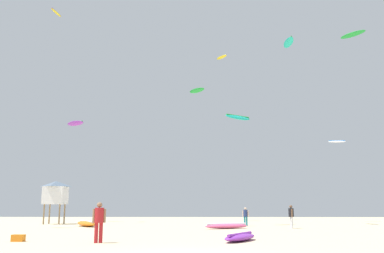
# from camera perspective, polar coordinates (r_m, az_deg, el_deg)

# --- Properties ---
(person_foreground) EXTENTS (0.58, 0.41, 1.80)m
(person_foreground) POSITION_cam_1_polar(r_m,az_deg,el_deg) (19.80, -12.50, -12.16)
(person_foreground) COLOR #B21E23
(person_foreground) RESTS_ON ground
(person_midground) EXTENTS (0.52, 0.36, 1.59)m
(person_midground) POSITION_cam_1_polar(r_m,az_deg,el_deg) (37.58, 7.28, -11.85)
(person_midground) COLOR teal
(person_midground) RESTS_ON ground
(person_left) EXTENTS (0.40, 0.58, 1.76)m
(person_left) POSITION_cam_1_polar(r_m,az_deg,el_deg) (33.79, 13.32, -11.58)
(person_left) COLOR silver
(person_left) RESTS_ON ground
(kite_grounded_near) EXTENTS (2.21, 3.31, 0.39)m
(kite_grounded_near) POSITION_cam_1_polar(r_m,az_deg,el_deg) (20.52, 6.55, -14.70)
(kite_grounded_near) COLOR purple
(kite_grounded_near) RESTS_ON ground
(kite_grounded_mid) EXTENTS (3.63, 2.35, 0.42)m
(kite_grounded_mid) POSITION_cam_1_polar(r_m,az_deg,el_deg) (32.55, 4.71, -13.32)
(kite_grounded_mid) COLOR #E5598C
(kite_grounded_mid) RESTS_ON ground
(kite_grounded_far) EXTENTS (3.10, 4.29, 0.53)m
(kite_grounded_far) POSITION_cam_1_polar(r_m,az_deg,el_deg) (37.46, -14.13, -12.66)
(kite_grounded_far) COLOR orange
(kite_grounded_far) RESTS_ON ground
(lifeguard_tower) EXTENTS (2.30, 2.30, 4.15)m
(lifeguard_tower) POSITION_cam_1_polar(r_m,az_deg,el_deg) (43.83, -18.03, -8.49)
(lifeguard_tower) COLOR #8C704C
(lifeguard_tower) RESTS_ON ground
(cooler_box) EXTENTS (0.56, 0.36, 0.32)m
(cooler_box) POSITION_cam_1_polar(r_m,az_deg,el_deg) (21.75, -22.52, -13.82)
(cooler_box) COLOR orange
(cooler_box) RESTS_ON ground
(kite_aloft_0) EXTENTS (2.09, 0.79, 0.43)m
(kite_aloft_0) POSITION_cam_1_polar(r_m,az_deg,el_deg) (53.24, 19.09, -1.93)
(kite_aloft_0) COLOR white
(kite_aloft_1) EXTENTS (2.38, 2.35, 0.60)m
(kite_aloft_1) POSITION_cam_1_polar(r_m,az_deg,el_deg) (54.70, 0.66, 4.92)
(kite_aloft_1) COLOR green
(kite_aloft_2) EXTENTS (3.06, 3.23, 0.55)m
(kite_aloft_2) POSITION_cam_1_polar(r_m,az_deg,el_deg) (59.77, 20.99, 11.60)
(kite_aloft_2) COLOR green
(kite_aloft_3) EXTENTS (2.68, 2.16, 0.62)m
(kite_aloft_3) POSITION_cam_1_polar(r_m,az_deg,el_deg) (51.35, -15.56, 0.43)
(kite_aloft_3) COLOR purple
(kite_aloft_4) EXTENTS (2.90, 2.37, 0.73)m
(kite_aloft_4) POSITION_cam_1_polar(r_m,az_deg,el_deg) (40.45, 6.24, 1.25)
(kite_aloft_4) COLOR #19B29E
(kite_aloft_5) EXTENTS (1.00, 2.33, 0.52)m
(kite_aloft_5) POSITION_cam_1_polar(r_m,az_deg,el_deg) (53.94, -17.96, 14.51)
(kite_aloft_5) COLOR yellow
(kite_aloft_7) EXTENTS (1.72, 2.06, 0.30)m
(kite_aloft_7) POSITION_cam_1_polar(r_m,az_deg,el_deg) (59.96, 4.04, 9.37)
(kite_aloft_7) COLOR yellow
(kite_aloft_8) EXTENTS (0.89, 2.81, 0.49)m
(kite_aloft_8) POSITION_cam_1_polar(r_m,az_deg,el_deg) (44.48, 12.96, 11.05)
(kite_aloft_8) COLOR #19B29E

